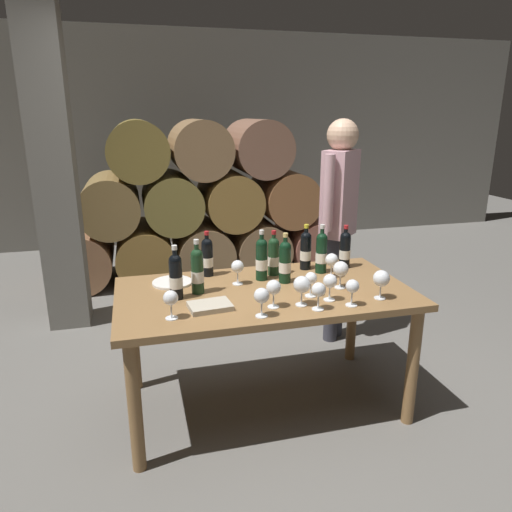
% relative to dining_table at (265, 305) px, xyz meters
% --- Properties ---
extents(ground_plane, '(14.00, 14.00, 0.00)m').
position_rel_dining_table_xyz_m(ground_plane, '(0.00, 0.00, -0.67)').
color(ground_plane, '#66635E').
extents(cellar_back_wall, '(10.00, 0.24, 2.80)m').
position_rel_dining_table_xyz_m(cellar_back_wall, '(0.00, 4.20, 0.73)').
color(cellar_back_wall, slate).
rests_on(cellar_back_wall, ground_plane).
extents(barrel_stack, '(3.12, 0.90, 1.69)m').
position_rel_dining_table_xyz_m(barrel_stack, '(0.00, 2.60, 0.09)').
color(barrel_stack, '#976947').
rests_on(barrel_stack, ground_plane).
extents(stone_pillar, '(0.32, 0.32, 2.60)m').
position_rel_dining_table_xyz_m(stone_pillar, '(-1.30, 1.60, 0.63)').
color(stone_pillar, slate).
rests_on(stone_pillar, ground_plane).
extents(dining_table, '(1.70, 0.90, 0.76)m').
position_rel_dining_table_xyz_m(dining_table, '(0.00, 0.00, 0.00)').
color(dining_table, olive).
rests_on(dining_table, ground_plane).
extents(wine_bottle_0, '(0.07, 0.07, 0.29)m').
position_rel_dining_table_xyz_m(wine_bottle_0, '(0.13, 0.26, 0.22)').
color(wine_bottle_0, '#19381E').
rests_on(wine_bottle_0, dining_table).
extents(wine_bottle_1, '(0.07, 0.07, 0.32)m').
position_rel_dining_table_xyz_m(wine_bottle_1, '(0.03, 0.19, 0.23)').
color(wine_bottle_1, black).
rests_on(wine_bottle_1, dining_table).
extents(wine_bottle_2, '(0.07, 0.07, 0.30)m').
position_rel_dining_table_xyz_m(wine_bottle_2, '(0.37, 0.31, 0.22)').
color(wine_bottle_2, black).
rests_on(wine_bottle_2, dining_table).
extents(wine_bottle_3, '(0.07, 0.07, 0.31)m').
position_rel_dining_table_xyz_m(wine_bottle_3, '(0.16, 0.10, 0.22)').
color(wine_bottle_3, black).
rests_on(wine_bottle_3, dining_table).
extents(wine_bottle_4, '(0.07, 0.07, 0.32)m').
position_rel_dining_table_xyz_m(wine_bottle_4, '(-0.38, 0.06, 0.23)').
color(wine_bottle_4, '#19381E').
rests_on(wine_bottle_4, dining_table).
extents(wine_bottle_5, '(0.07, 0.07, 0.29)m').
position_rel_dining_table_xyz_m(wine_bottle_5, '(-0.28, 0.34, 0.22)').
color(wine_bottle_5, black).
rests_on(wine_bottle_5, dining_table).
extents(wine_bottle_6, '(0.07, 0.07, 0.31)m').
position_rel_dining_table_xyz_m(wine_bottle_6, '(-0.51, -0.00, 0.22)').
color(wine_bottle_6, black).
rests_on(wine_bottle_6, dining_table).
extents(wine_bottle_7, '(0.07, 0.07, 0.29)m').
position_rel_dining_table_xyz_m(wine_bottle_7, '(0.63, 0.28, 0.22)').
color(wine_bottle_7, black).
rests_on(wine_bottle_7, dining_table).
extents(wine_bottle_8, '(0.07, 0.07, 0.32)m').
position_rel_dining_table_xyz_m(wine_bottle_8, '(0.44, 0.22, 0.23)').
color(wine_bottle_8, black).
rests_on(wine_bottle_8, dining_table).
extents(wine_glass_0, '(0.09, 0.09, 0.17)m').
position_rel_dining_table_xyz_m(wine_glass_0, '(0.59, -0.29, 0.21)').
color(wine_glass_0, white).
rests_on(wine_glass_0, dining_table).
extents(wine_glass_1, '(0.08, 0.08, 0.15)m').
position_rel_dining_table_xyz_m(wine_glass_1, '(-0.56, -0.27, 0.20)').
color(wine_glass_1, white).
rests_on(wine_glass_1, dining_table).
extents(wine_glass_2, '(0.08, 0.08, 0.15)m').
position_rel_dining_table_xyz_m(wine_glass_2, '(-0.02, -0.25, 0.20)').
color(wine_glass_2, white).
rests_on(wine_glass_2, dining_table).
extents(wine_glass_3, '(0.09, 0.09, 0.16)m').
position_rel_dining_table_xyz_m(wine_glass_3, '(0.13, -0.27, 0.21)').
color(wine_glass_3, white).
rests_on(wine_glass_3, dining_table).
extents(wine_glass_4, '(0.09, 0.09, 0.16)m').
position_rel_dining_table_xyz_m(wine_glass_4, '(0.44, -0.07, 0.21)').
color(wine_glass_4, white).
rests_on(wine_glass_4, dining_table).
extents(wine_glass_5, '(0.08, 0.08, 0.15)m').
position_rel_dining_table_xyz_m(wine_glass_5, '(0.47, 0.12, 0.20)').
color(wine_glass_5, white).
rests_on(wine_glass_5, dining_table).
extents(wine_glass_6, '(0.08, 0.08, 0.15)m').
position_rel_dining_table_xyz_m(wine_glass_6, '(-0.11, -0.35, 0.20)').
color(wine_glass_6, white).
rests_on(wine_glass_6, dining_table).
extents(wine_glass_7, '(0.08, 0.08, 0.15)m').
position_rel_dining_table_xyz_m(wine_glass_7, '(-0.13, 0.14, 0.20)').
color(wine_glass_7, white).
rests_on(wine_glass_7, dining_table).
extents(wine_glass_8, '(0.08, 0.08, 0.15)m').
position_rel_dining_table_xyz_m(wine_glass_8, '(0.20, -0.34, 0.20)').
color(wine_glass_8, white).
rests_on(wine_glass_8, dining_table).
extents(wine_glass_9, '(0.07, 0.07, 0.14)m').
position_rel_dining_table_xyz_m(wine_glass_9, '(0.22, -0.16, 0.19)').
color(wine_glass_9, white).
rests_on(wine_glass_9, dining_table).
extents(wine_glass_10, '(0.08, 0.08, 0.15)m').
position_rel_dining_table_xyz_m(wine_glass_10, '(0.30, -0.24, 0.20)').
color(wine_glass_10, white).
rests_on(wine_glass_10, dining_table).
extents(wine_glass_11, '(0.07, 0.07, 0.15)m').
position_rel_dining_table_xyz_m(wine_glass_11, '(0.39, -0.34, 0.20)').
color(wine_glass_11, white).
rests_on(wine_glass_11, dining_table).
extents(tasting_notebook, '(0.24, 0.18, 0.03)m').
position_rel_dining_table_xyz_m(tasting_notebook, '(-0.35, -0.19, 0.11)').
color(tasting_notebook, '#B2A893').
rests_on(tasting_notebook, dining_table).
extents(serving_plate, '(0.24, 0.24, 0.01)m').
position_rel_dining_table_xyz_m(serving_plate, '(-0.51, 0.25, 0.10)').
color(serving_plate, white).
rests_on(serving_plate, dining_table).
extents(sommelier_presenting, '(0.38, 0.37, 1.72)m').
position_rel_dining_table_xyz_m(sommelier_presenting, '(0.79, 0.75, 0.37)').
color(sommelier_presenting, '#383842').
rests_on(sommelier_presenting, ground_plane).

